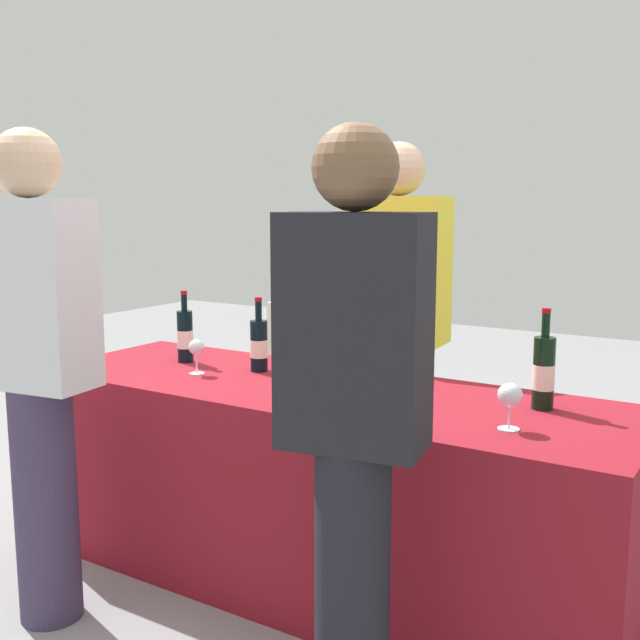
# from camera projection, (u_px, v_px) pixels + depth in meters

# --- Properties ---
(ground_plane) EXTENTS (12.00, 12.00, 0.00)m
(ground_plane) POSITION_uv_depth(u_px,v_px,m) (320.00, 579.00, 2.93)
(ground_plane) COLOR gray
(tasting_table) EXTENTS (2.31, 0.75, 0.76)m
(tasting_table) POSITION_uv_depth(u_px,v_px,m) (320.00, 485.00, 2.87)
(tasting_table) COLOR maroon
(tasting_table) RESTS_ON ground_plane
(wine_bottle_0) EXTENTS (0.07, 0.07, 0.31)m
(wine_bottle_0) POSITION_uv_depth(u_px,v_px,m) (185.00, 336.00, 3.23)
(wine_bottle_0) COLOR black
(wine_bottle_0) RESTS_ON tasting_table
(wine_bottle_1) EXTENTS (0.07, 0.07, 0.30)m
(wine_bottle_1) POSITION_uv_depth(u_px,v_px,m) (259.00, 345.00, 3.06)
(wine_bottle_1) COLOR black
(wine_bottle_1) RESTS_ON tasting_table
(wine_bottle_2) EXTENTS (0.07, 0.07, 0.34)m
(wine_bottle_2) POSITION_uv_depth(u_px,v_px,m) (310.00, 346.00, 2.95)
(wine_bottle_2) COLOR black
(wine_bottle_2) RESTS_ON tasting_table
(wine_bottle_3) EXTENTS (0.08, 0.08, 0.30)m
(wine_bottle_3) POSITION_uv_depth(u_px,v_px,m) (362.00, 352.00, 2.88)
(wine_bottle_3) COLOR black
(wine_bottle_3) RESTS_ON tasting_table
(wine_bottle_4) EXTENTS (0.07, 0.07, 0.34)m
(wine_bottle_4) POSITION_uv_depth(u_px,v_px,m) (544.00, 372.00, 2.50)
(wine_bottle_4) COLOR black
(wine_bottle_4) RESTS_ON tasting_table
(wine_glass_0) EXTENTS (0.06, 0.06, 0.14)m
(wine_glass_0) POSITION_uv_depth(u_px,v_px,m) (196.00, 349.00, 3.01)
(wine_glass_0) COLOR silver
(wine_glass_0) RESTS_ON tasting_table
(wine_glass_1) EXTENTS (0.07, 0.07, 0.14)m
(wine_glass_1) POSITION_uv_depth(u_px,v_px,m) (369.00, 377.00, 2.55)
(wine_glass_1) COLOR silver
(wine_glass_1) RESTS_ON tasting_table
(wine_glass_2) EXTENTS (0.07, 0.07, 0.14)m
(wine_glass_2) POSITION_uv_depth(u_px,v_px,m) (510.00, 397.00, 2.28)
(wine_glass_2) COLOR silver
(wine_glass_2) RESTS_ON tasting_table
(server_pouring) EXTENTS (0.44, 0.27, 1.68)m
(server_pouring) POSITION_uv_depth(u_px,v_px,m) (396.00, 324.00, 3.30)
(server_pouring) COLOR brown
(server_pouring) RESTS_ON ground_plane
(guest_0) EXTENTS (0.41, 0.27, 1.67)m
(guest_0) POSITION_uv_depth(u_px,v_px,m) (38.00, 361.00, 2.53)
(guest_0) COLOR #3F3351
(guest_0) RESTS_ON ground_plane
(guest_1) EXTENTS (0.40, 0.27, 1.63)m
(guest_1) POSITION_uv_depth(u_px,v_px,m) (354.00, 414.00, 1.97)
(guest_1) COLOR black
(guest_1) RESTS_ON ground_plane
(menu_board) EXTENTS (0.45, 0.06, 0.88)m
(menu_board) POSITION_uv_depth(u_px,v_px,m) (303.00, 385.00, 4.18)
(menu_board) COLOR white
(menu_board) RESTS_ON ground_plane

